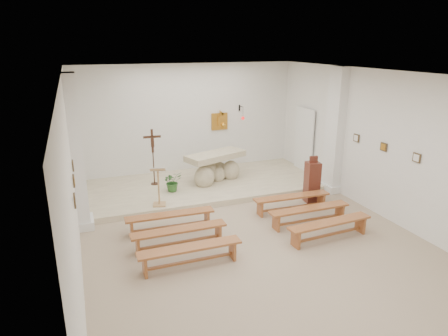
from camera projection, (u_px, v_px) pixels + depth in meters
name	position (u px, v px, depth m)	size (l,w,h in m)	color
ground	(253.00, 240.00, 8.64)	(7.00, 10.00, 0.00)	tan
wall_left	(72.00, 183.00, 6.94)	(0.02, 10.00, 3.50)	silver
wall_right	(391.00, 148.00, 9.29)	(0.02, 10.00, 3.50)	silver
wall_back	(188.00, 120.00, 12.57)	(7.00, 0.02, 3.50)	silver
ceiling	(257.00, 75.00, 7.60)	(7.00, 10.00, 0.02)	silver
sanctuary_platform	(203.00, 185.00, 11.74)	(6.98, 3.00, 0.15)	beige
pilaster_left	(77.00, 154.00, 8.77)	(0.26, 0.55, 3.50)	white
pilaster_right	(335.00, 131.00, 11.04)	(0.26, 0.55, 3.50)	white
gold_wall_relief	(220.00, 121.00, 12.93)	(0.55, 0.04, 0.55)	gold
sanctuary_lamp	(242.00, 117.00, 12.89)	(0.11, 0.36, 0.44)	black
station_frame_left_front	(75.00, 201.00, 6.24)	(0.03, 0.20, 0.20)	#46351F
station_frame_left_mid	(74.00, 181.00, 7.14)	(0.03, 0.20, 0.20)	#46351F
station_frame_left_rear	(73.00, 166.00, 8.03)	(0.03, 0.20, 0.20)	#46351F
station_frame_right_front	(417.00, 158.00, 8.58)	(0.03, 0.20, 0.20)	#46351F
station_frame_right_mid	(384.00, 147.00, 9.47)	(0.03, 0.20, 0.20)	#46351F
station_frame_right_rear	(356.00, 138.00, 10.37)	(0.03, 0.20, 0.20)	#46351F
radiator_left	(80.00, 205.00, 9.82)	(0.10, 0.85, 0.52)	silver
radiator_right	(319.00, 174.00, 12.13)	(0.10, 0.85, 0.52)	silver
altar	(215.00, 169.00, 11.82)	(1.94, 1.27, 0.93)	beige
lectern	(159.00, 186.00, 9.96)	(0.43, 0.38, 1.04)	tan
crucifix_stand	(153.00, 153.00, 11.34)	(0.49, 0.21, 1.63)	#3C2213
potted_plant	(173.00, 181.00, 11.00)	(0.50, 0.43, 0.56)	#2B5C25
donation_pedestal	(312.00, 182.00, 10.58)	(0.38, 0.38, 1.27)	#5B251A
bench_left_front	(170.00, 218.00, 8.98)	(2.01, 0.39, 0.42)	#A95C31
bench_right_front	(292.00, 200.00, 10.03)	(2.01, 0.40, 0.42)	#A95C31
bench_left_second	(179.00, 233.00, 8.25)	(2.00, 0.32, 0.42)	#A95C31
bench_right_second	(309.00, 212.00, 9.30)	(2.00, 0.32, 0.42)	#A95C31
bench_left_third	(190.00, 252.00, 7.53)	(2.00, 0.32, 0.42)	#A95C31
bench_right_third	(330.00, 226.00, 8.58)	(2.01, 0.44, 0.42)	#A95C31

